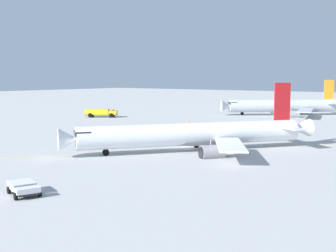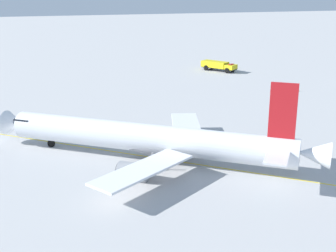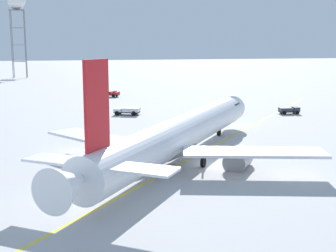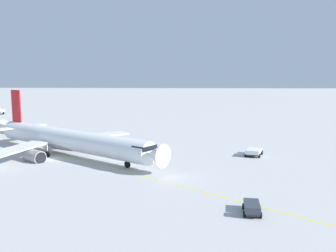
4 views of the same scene
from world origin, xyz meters
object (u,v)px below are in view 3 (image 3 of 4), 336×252
(baggage_truck_truck, at_px, (289,110))
(radar_tower, at_px, (17,4))
(pushback_tug_truck, at_px, (128,110))
(ops_pickup_truck, at_px, (107,93))
(airliner_main, at_px, (179,136))

(baggage_truck_truck, relative_size, radar_tower, 0.12)
(pushback_tug_truck, height_order, baggage_truck_truck, pushback_tug_truck)
(radar_tower, bearing_deg, ops_pickup_truck, -69.94)
(ops_pickup_truck, xyz_separation_m, pushback_tug_truck, (0.70, -29.13, -0.00))
(pushback_tug_truck, height_order, radar_tower, radar_tower)
(ops_pickup_truck, bearing_deg, pushback_tug_truck, -57.83)
(airliner_main, distance_m, pushback_tug_truck, 34.46)
(baggage_truck_truck, bearing_deg, radar_tower, 124.57)
(ops_pickup_truck, height_order, baggage_truck_truck, ops_pickup_truck)
(ops_pickup_truck, distance_m, radar_tower, 76.18)
(airliner_main, xyz_separation_m, pushback_tug_truck, (-0.63, 34.40, -1.94))
(ops_pickup_truck, bearing_deg, baggage_truck_truck, -18.97)
(ops_pickup_truck, distance_m, pushback_tug_truck, 29.14)
(baggage_truck_truck, height_order, radar_tower, radar_tower)
(ops_pickup_truck, height_order, pushback_tug_truck, ops_pickup_truck)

